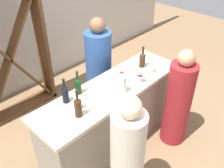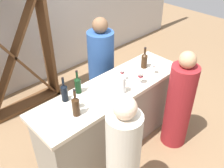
# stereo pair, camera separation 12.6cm
# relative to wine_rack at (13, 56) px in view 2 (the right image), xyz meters

# --- Properties ---
(ground_plane) EXTENTS (12.00, 12.00, 0.00)m
(ground_plane) POSITION_rel_wine_rack_xyz_m (0.50, -1.65, -0.97)
(ground_plane) COLOR #846647
(back_wall) EXTENTS (8.00, 0.10, 2.80)m
(back_wall) POSITION_rel_wine_rack_xyz_m (0.50, 0.55, 0.43)
(back_wall) COLOR #BCB7B2
(back_wall) RESTS_ON ground
(bar_counter) EXTENTS (2.14, 0.62, 1.00)m
(bar_counter) POSITION_rel_wine_rack_xyz_m (0.50, -1.65, -0.47)
(bar_counter) COLOR gray
(bar_counter) RESTS_ON ground
(wine_rack) EXTENTS (1.25, 0.28, 1.94)m
(wine_rack) POSITION_rel_wine_rack_xyz_m (0.00, 0.00, 0.00)
(wine_rack) COLOR brown
(wine_rack) RESTS_ON ground
(wine_bottle_leftmost_amber_brown) EXTENTS (0.08, 0.08, 0.33)m
(wine_bottle_leftmost_amber_brown) POSITION_rel_wine_rack_xyz_m (-0.12, -1.75, 0.15)
(wine_bottle_leftmost_amber_brown) COLOR #331E0F
(wine_bottle_leftmost_amber_brown) RESTS_ON bar_counter
(wine_bottle_second_left_near_black) EXTENTS (0.08, 0.08, 0.31)m
(wine_bottle_second_left_near_black) POSITION_rel_wine_rack_xyz_m (-0.07, -1.46, 0.14)
(wine_bottle_second_left_near_black) COLOR black
(wine_bottle_second_left_near_black) RESTS_ON bar_counter
(wine_bottle_center_dark_green) EXTENTS (0.08, 0.08, 0.30)m
(wine_bottle_center_dark_green) POSITION_rel_wine_rack_xyz_m (0.14, -1.44, 0.14)
(wine_bottle_center_dark_green) COLOR black
(wine_bottle_center_dark_green) RESTS_ON bar_counter
(wine_bottle_second_right_amber_brown) EXTENTS (0.08, 0.08, 0.30)m
(wine_bottle_second_right_amber_brown) POSITION_rel_wine_rack_xyz_m (1.15, -1.61, 0.14)
(wine_bottle_second_right_amber_brown) COLOR #331E0F
(wine_bottle_second_right_amber_brown) RESTS_ON bar_counter
(wine_glass_near_left) EXTENTS (0.08, 0.08, 0.17)m
(wine_glass_near_left) POSITION_rel_wine_rack_xyz_m (0.81, -1.83, 0.14)
(wine_glass_near_left) COLOR white
(wine_glass_near_left) RESTS_ON bar_counter
(wine_glass_near_center) EXTENTS (0.06, 0.06, 0.15)m
(wine_glass_near_center) POSITION_rel_wine_rack_xyz_m (1.10, -1.81, 0.13)
(wine_glass_near_center) COLOR white
(wine_glass_near_center) RESTS_ON bar_counter
(wine_glass_near_right) EXTENTS (0.08, 0.08, 0.15)m
(wine_glass_near_right) POSITION_rel_wine_rack_xyz_m (-0.06, -1.66, 0.14)
(wine_glass_near_right) COLOR white
(wine_glass_near_right) RESTS_ON bar_counter
(wine_glass_far_left) EXTENTS (0.07, 0.07, 0.16)m
(wine_glass_far_left) POSITION_rel_wine_rack_xyz_m (0.70, -1.62, 0.14)
(wine_glass_far_left) COLOR white
(wine_glass_far_left) RESTS_ON bar_counter
(water_pitcher) EXTENTS (0.09, 0.09, 0.21)m
(water_pitcher) POSITION_rel_wine_rack_xyz_m (0.51, -1.80, 0.13)
(water_pitcher) COLOR silver
(water_pitcher) RESTS_ON bar_counter
(person_left_guest) EXTENTS (0.44, 0.44, 1.51)m
(person_left_guest) POSITION_rel_wine_rack_xyz_m (-0.02, -2.35, -0.27)
(person_left_guest) COLOR beige
(person_left_guest) RESTS_ON ground
(person_center_guest) EXTENTS (0.42, 0.42, 1.45)m
(person_center_guest) POSITION_rel_wine_rack_xyz_m (1.19, -2.22, -0.31)
(person_center_guest) COLOR maroon
(person_center_guest) RESTS_ON ground
(person_right_guest) EXTENTS (0.49, 0.49, 1.60)m
(person_right_guest) POSITION_rel_wine_rack_xyz_m (0.93, -0.96, -0.24)
(person_right_guest) COLOR #284C8C
(person_right_guest) RESTS_ON ground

